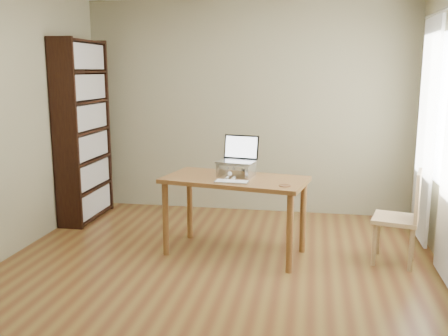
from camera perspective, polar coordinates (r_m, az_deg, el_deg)
room at (r=3.97m, az=-1.20°, el=4.67°), size 4.04×4.54×2.64m
bookshelf at (r=6.06m, az=-15.79°, el=4.08°), size 0.30×0.90×2.10m
curtains at (r=4.82m, az=23.44°, el=3.32°), size 0.03×1.90×2.25m
desk at (r=4.73m, az=1.26°, el=-2.36°), size 1.43×0.90×0.75m
laptop_stand at (r=4.77m, az=1.42°, el=0.05°), size 0.32×0.25×0.13m
laptop at (r=4.81m, az=1.54°, el=1.49°), size 0.39×0.35×0.25m
keyboard at (r=4.50m, az=0.89°, el=-1.59°), size 0.31×0.15×0.02m
coaster at (r=4.41m, az=6.97°, el=-2.01°), size 0.11×0.11×0.01m
cat at (r=4.81m, az=1.19°, el=-0.17°), size 0.23×0.47×0.13m
chair at (r=4.82m, az=19.83°, el=-4.94°), size 0.47×0.47×0.88m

